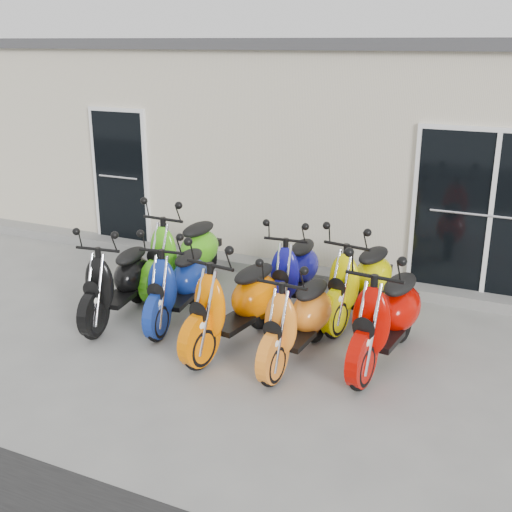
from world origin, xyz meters
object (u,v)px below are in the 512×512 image
(scooter_front_orange_b, at_px, (298,307))
(scooter_front_red, at_px, (387,303))
(scooter_front_blue, at_px, (177,272))
(scooter_back_green, at_px, (183,242))
(scooter_front_black, at_px, (117,270))
(scooter_front_orange_a, at_px, (234,290))
(scooter_back_yellow, at_px, (360,269))
(scooter_back_blue, at_px, (295,261))

(scooter_front_orange_b, bearing_deg, scooter_front_red, 25.85)
(scooter_front_blue, xyz_separation_m, scooter_front_orange_b, (1.73, -0.37, -0.01))
(scooter_front_orange_b, distance_m, scooter_back_green, 2.57)
(scooter_front_blue, distance_m, scooter_front_red, 2.60)
(scooter_front_black, xyz_separation_m, scooter_front_orange_a, (1.66, -0.08, 0.05))
(scooter_front_blue, relative_size, scooter_front_orange_b, 1.01)
(scooter_front_red, relative_size, scooter_back_yellow, 1.05)
(scooter_front_blue, height_order, scooter_front_orange_b, scooter_front_blue)
(scooter_front_blue, relative_size, scooter_back_yellow, 0.96)
(scooter_front_orange_a, bearing_deg, scooter_front_red, 19.65)
(scooter_back_green, xyz_separation_m, scooter_back_blue, (1.62, 0.08, -0.06))
(scooter_front_black, relative_size, scooter_back_green, 0.92)
(scooter_front_orange_b, relative_size, scooter_back_blue, 0.99)
(scooter_front_orange_a, bearing_deg, scooter_back_green, 146.70)
(scooter_back_blue, height_order, scooter_back_yellow, scooter_back_yellow)
(scooter_front_red, height_order, scooter_back_blue, scooter_front_red)
(scooter_front_red, xyz_separation_m, scooter_back_blue, (-1.45, 1.02, -0.06))
(scooter_front_red, bearing_deg, scooter_front_orange_b, -151.60)
(scooter_front_orange_a, bearing_deg, scooter_front_black, -174.53)
(scooter_front_blue, distance_m, scooter_front_orange_a, 1.02)
(scooter_front_black, distance_m, scooter_back_green, 1.21)
(scooter_front_black, xyz_separation_m, scooter_back_green, (0.22, 1.19, 0.06))
(scooter_front_blue, bearing_deg, scooter_front_red, -7.94)
(scooter_front_black, relative_size, scooter_back_blue, 1.00)
(scooter_front_orange_a, height_order, scooter_back_yellow, scooter_front_orange_a)
(scooter_front_orange_b, distance_m, scooter_back_yellow, 1.38)
(scooter_front_black, relative_size, scooter_front_red, 0.92)
(scooter_front_black, bearing_deg, scooter_back_blue, 26.65)
(scooter_front_orange_b, bearing_deg, scooter_front_orange_a, -179.00)
(scooter_back_green, distance_m, scooter_back_yellow, 2.50)
(scooter_front_black, distance_m, scooter_front_red, 3.31)
(scooter_front_orange_b, distance_m, scooter_back_blue, 1.50)
(scooter_front_orange_a, bearing_deg, scooter_back_yellow, 59.23)
(scooter_front_orange_b, height_order, scooter_front_red, scooter_front_red)
(scooter_front_orange_b, xyz_separation_m, scooter_back_blue, (-0.59, 1.38, 0.01))
(scooter_back_blue, bearing_deg, scooter_front_orange_a, -103.00)
(scooter_front_orange_b, xyz_separation_m, scooter_front_red, (0.87, 0.36, 0.07))
(scooter_back_blue, bearing_deg, scooter_front_red, -40.24)
(scooter_front_orange_b, height_order, scooter_back_yellow, scooter_back_yellow)
(scooter_front_orange_a, xyz_separation_m, scooter_front_orange_b, (0.78, -0.03, -0.05))
(scooter_back_green, bearing_deg, scooter_back_yellow, 3.12)
(scooter_front_blue, distance_m, scooter_back_green, 1.05)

